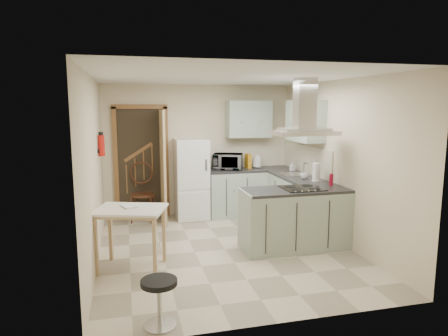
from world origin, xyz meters
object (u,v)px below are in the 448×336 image
object	(u,v)px
bentwood_chair	(142,195)
stool	(159,303)
fridge	(191,179)
peninsula	(295,219)
drop_leaf_table	(131,239)
microwave	(228,161)
extractor_hood	(304,133)

from	to	relation	value
bentwood_chair	stool	size ratio (longest dim) A/B	2.07
fridge	peninsula	size ratio (longest dim) A/B	0.97
fridge	drop_leaf_table	world-z (taller)	fridge
drop_leaf_table	stool	bearing A→B (deg)	-63.25
fridge	peninsula	world-z (taller)	fridge
peninsula	stool	bearing A→B (deg)	-141.95
microwave	extractor_hood	bearing A→B (deg)	-51.45
peninsula	stool	xyz separation A→B (m)	(-2.14, -1.68, -0.21)
extractor_hood	peninsula	bearing A→B (deg)	180.00
peninsula	fridge	bearing A→B (deg)	121.74
peninsula	stool	world-z (taller)	peninsula
drop_leaf_table	bentwood_chair	bearing A→B (deg)	101.58
extractor_hood	microwave	size ratio (longest dim) A/B	1.66
drop_leaf_table	microwave	xyz separation A→B (m)	(1.86, 2.22, 0.65)
bentwood_chair	peninsula	bearing A→B (deg)	-30.62
peninsula	bentwood_chair	distance (m)	2.92
extractor_hood	bentwood_chair	xyz separation A→B (m)	(-2.23, 1.99, -1.23)
drop_leaf_table	bentwood_chair	world-z (taller)	bentwood_chair
peninsula	extractor_hood	xyz separation A→B (m)	(0.10, 0.00, 1.27)
drop_leaf_table	bentwood_chair	xyz separation A→B (m)	(0.24, 2.19, 0.09)
extractor_hood	stool	bearing A→B (deg)	-143.21
peninsula	drop_leaf_table	world-z (taller)	peninsula
stool	microwave	bearing A→B (deg)	66.21
bentwood_chair	microwave	size ratio (longest dim) A/B	1.81
drop_leaf_table	stool	xyz separation A→B (m)	(0.23, -1.48, -0.17)
stool	microwave	xyz separation A→B (m)	(1.63, 3.70, 0.81)
peninsula	stool	distance (m)	2.73
peninsula	microwave	bearing A→B (deg)	104.20
peninsula	bentwood_chair	bearing A→B (deg)	136.98
bentwood_chair	microwave	world-z (taller)	microwave
fridge	extractor_hood	world-z (taller)	extractor_hood
fridge	peninsula	distance (m)	2.35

